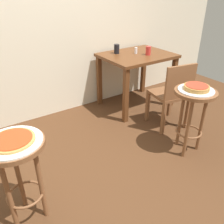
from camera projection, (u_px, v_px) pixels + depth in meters
ground_plane at (124, 177)px, 2.30m from camera, size 6.00×6.00×0.00m
stool_foreground at (193, 107)px, 2.43m from camera, size 0.42×0.42×0.72m
serving_plate_foreground at (196, 90)px, 2.34m from camera, size 0.35×0.35×0.01m
pizza_foreground at (197, 87)px, 2.33m from camera, size 0.25×0.25×0.05m
stool_middle at (18, 164)px, 1.67m from camera, size 0.42×0.42×0.72m
serving_plate_middle at (13, 142)px, 1.58m from camera, size 0.39×0.39×0.01m
pizza_middle at (12, 140)px, 1.58m from camera, size 0.30×0.30×0.02m
dining_table at (137, 63)px, 3.37m from camera, size 0.95×0.75×0.78m
cup_near_edge at (148, 51)px, 3.25m from camera, size 0.07×0.07×0.12m
cup_far_edge at (117, 49)px, 3.31m from camera, size 0.07×0.07×0.13m
condiment_shaker at (136, 51)px, 3.31m from camera, size 0.04×0.04×0.09m
wooden_chair at (172, 93)px, 2.90m from camera, size 0.46×0.46×0.85m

